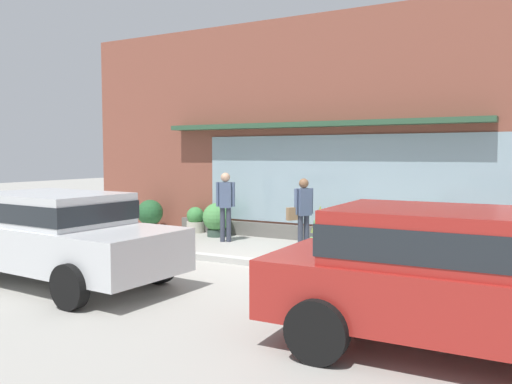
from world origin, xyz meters
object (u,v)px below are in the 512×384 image
at_px(potted_plant_corner_tall, 195,220).
at_px(pedestrian_passerby, 225,202).
at_px(fire_hydrant, 320,237).
at_px(potted_plant_trailing_edge, 437,229).
at_px(parked_car_red, 456,273).
at_px(pedestrian_with_handbag, 303,209).
at_px(potted_plant_window_left, 217,219).
at_px(potted_plant_doorstep, 320,226).
at_px(parked_car_silver, 58,232).
at_px(potted_plant_window_center, 150,214).

bearing_deg(potted_plant_corner_tall, pedestrian_passerby, -30.28).
relative_size(fire_hydrant, potted_plant_trailing_edge, 0.75).
height_order(parked_car_red, potted_plant_trailing_edge, parked_car_red).
bearing_deg(fire_hydrant, pedestrian_with_handbag, 140.23).
bearing_deg(potted_plant_window_left, pedestrian_with_handbag, -17.08).
height_order(potted_plant_doorstep, potted_plant_window_left, potted_plant_doorstep).
relative_size(parked_car_red, potted_plant_trailing_edge, 3.71).
xyz_separation_m(parked_car_red, potted_plant_corner_tall, (-7.53, 5.90, -0.55)).
bearing_deg(parked_car_silver, pedestrian_passerby, 91.40).
bearing_deg(parked_car_silver, potted_plant_corner_tall, 106.78).
bearing_deg(potted_plant_window_center, parked_car_red, -32.29).
xyz_separation_m(parked_car_red, potted_plant_trailing_edge, (-1.21, 5.81, -0.35)).
relative_size(parked_car_red, potted_plant_window_center, 4.86).
relative_size(parked_car_silver, potted_plant_corner_tall, 6.17).
relative_size(fire_hydrant, potted_plant_doorstep, 0.92).
bearing_deg(potted_plant_doorstep, pedestrian_with_handbag, -89.07).
bearing_deg(potted_plant_trailing_edge, fire_hydrant, -142.53).
distance_m(fire_hydrant, potted_plant_corner_tall, 4.59).
xyz_separation_m(fire_hydrant, potted_plant_window_left, (-3.40, 1.36, 0.03)).
distance_m(pedestrian_with_handbag, potted_plant_doorstep, 1.17).
distance_m(fire_hydrant, parked_car_silver, 5.05).
bearing_deg(potted_plant_window_left, potted_plant_trailing_edge, 2.07).
relative_size(fire_hydrant, potted_plant_window_left, 0.97).
distance_m(pedestrian_passerby, potted_plant_doorstep, 2.34).
distance_m(potted_plant_window_center, potted_plant_window_left, 2.20).
relative_size(pedestrian_passerby, potted_plant_window_center, 1.95).
xyz_separation_m(pedestrian_passerby, potted_plant_doorstep, (2.13, 0.81, -0.54)).
xyz_separation_m(pedestrian_with_handbag, potted_plant_window_left, (-2.80, 0.86, -0.47)).
distance_m(parked_car_red, potted_plant_corner_tall, 9.58).
distance_m(pedestrian_passerby, parked_car_red, 7.82).
bearing_deg(parked_car_silver, potted_plant_trailing_edge, 52.17).
xyz_separation_m(parked_car_silver, potted_plant_doorstep, (2.32, 5.64, -0.42)).
bearing_deg(potted_plant_trailing_edge, pedestrian_passerby, -170.55).
relative_size(potted_plant_window_center, potted_plant_doorstep, 0.94).
distance_m(parked_car_silver, potted_plant_window_center, 6.04).
bearing_deg(fire_hydrant, potted_plant_trailing_edge, 37.47).
xyz_separation_m(pedestrian_with_handbag, potted_plant_window_center, (-4.99, 0.84, -0.46)).
height_order(parked_car_silver, potted_plant_corner_tall, parked_car_silver).
bearing_deg(potted_plant_window_center, potted_plant_doorstep, 2.63).
bearing_deg(potted_plant_window_center, potted_plant_corner_tall, 13.42).
bearing_deg(pedestrian_with_handbag, potted_plant_window_left, -75.42).
distance_m(parked_car_silver, potted_plant_trailing_edge, 7.52).
bearing_deg(potted_plant_window_left, fire_hydrant, -21.83).
distance_m(fire_hydrant, potted_plant_window_center, 5.76).
height_order(potted_plant_corner_tall, potted_plant_doorstep, potted_plant_doorstep).
relative_size(parked_car_silver, potted_plant_trailing_edge, 3.81).
xyz_separation_m(potted_plant_trailing_edge, potted_plant_window_left, (-5.44, -0.20, -0.09)).
relative_size(parked_car_silver, potted_plant_doorstep, 4.69).
height_order(pedestrian_passerby, potted_plant_window_center, pedestrian_passerby).
bearing_deg(fire_hydrant, pedestrian_passerby, 164.53).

